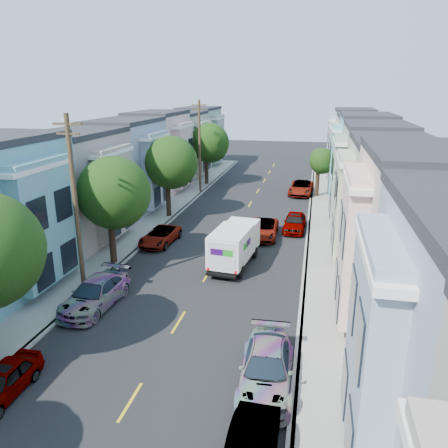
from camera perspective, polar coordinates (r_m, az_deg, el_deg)
name	(u,v)px	position (r m, az deg, el deg)	size (l,w,h in m)	color
ground	(179,322)	(22.78, -5.95, -12.67)	(160.00, 160.00, 0.00)	black
road_slab	(234,231)	(36.12, 1.27, -0.96)	(12.00, 70.00, 0.02)	black
curb_left	(164,226)	(37.63, -7.82, -0.25)	(0.30, 70.00, 0.15)	gray
curb_right	(308,235)	(35.55, 10.90, -1.47)	(0.30, 70.00, 0.15)	gray
sidewalk_left	(150,225)	(38.08, -9.67, -0.13)	(2.60, 70.00, 0.15)	gray
sidewalk_right	(324,237)	(35.56, 12.99, -1.60)	(2.60, 70.00, 0.15)	gray
centerline	(234,231)	(36.12, 1.27, -0.97)	(0.12, 70.00, 0.01)	gold
townhouse_row_left	(109,223)	(39.62, -14.78, 0.11)	(5.00, 70.00, 8.50)	#B1B193
townhouse_row_right	(374,241)	(35.90, 19.05, -2.08)	(5.00, 70.00, 8.50)	#B1B193
tree_c	(113,193)	(28.89, -14.33, 3.95)	(4.70, 4.70, 7.30)	black
tree_d	(170,163)	(39.22, -7.05, 7.94)	(4.70, 4.70, 7.40)	black
tree_e	(209,143)	(52.77, -2.01, 10.51)	(4.70, 4.70, 7.44)	black
tree_far_r	(321,162)	(47.88, 12.61, 7.94)	(2.75, 2.75, 5.30)	black
utility_pole_near	(76,208)	(25.03, -18.79, 2.04)	(1.60, 0.26, 10.00)	#42301E
utility_pole_far	(200,147)	(48.77, -3.20, 10.03)	(1.60, 0.26, 10.00)	#42301E
fedex_truck	(234,244)	(28.89, 1.38, -2.61)	(2.15, 5.59, 2.68)	silver
lead_sedan	(263,229)	(34.68, 5.12, -0.66)	(2.23, 4.84, 1.35)	black
parked_left_b	(3,382)	(19.66, -26.94, -17.91)	(1.47, 3.84, 1.25)	black
parked_left_c	(95,294)	(24.81, -16.46, -8.73)	(2.11, 5.02, 1.51)	#97A1AA
parked_left_d	(160,236)	(33.42, -8.34, -1.58)	(2.05, 4.45, 1.24)	#431A0E
parked_right_b	(266,369)	(18.28, 5.56, -18.28)	(2.09, 4.97, 1.49)	silver
parked_right_c	(295,222)	(36.55, 9.21, 0.23)	(1.74, 4.53, 1.47)	black
parked_right_d	(301,188)	(49.27, 10.05, 4.66)	(2.48, 5.37, 1.49)	black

